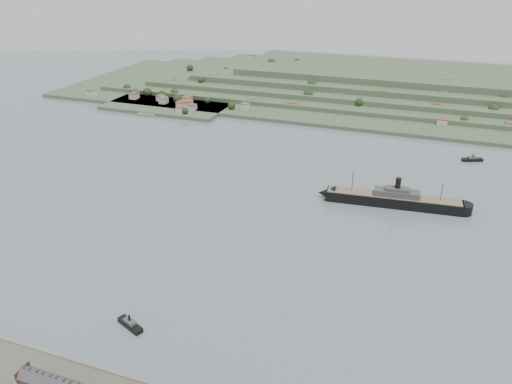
% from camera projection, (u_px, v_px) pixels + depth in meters
% --- Properties ---
extents(ground, '(1400.00, 1400.00, 0.00)m').
position_uv_depth(ground, '(247.00, 225.00, 346.85)').
color(ground, slate).
rests_on(ground, ground).
extents(far_peninsula, '(760.00, 309.00, 30.00)m').
position_uv_depth(far_peninsula, '(372.00, 86.00, 666.33)').
color(far_peninsula, '#3F5237').
rests_on(far_peninsula, ground).
extents(steamship, '(112.44, 22.89, 26.97)m').
position_uv_depth(steamship, '(389.00, 199.00, 372.81)').
color(steamship, black).
rests_on(steamship, ground).
extents(tugboat, '(16.76, 10.28, 7.35)m').
position_uv_depth(tugboat, '(130.00, 324.00, 250.82)').
color(tugboat, black).
rests_on(tugboat, ground).
extents(ferry_west, '(18.01, 5.95, 6.66)m').
position_uv_depth(ferry_west, '(174.00, 112.00, 593.12)').
color(ferry_west, black).
rests_on(ferry_west, ground).
extents(ferry_east, '(19.17, 11.91, 6.98)m').
position_uv_depth(ferry_east, '(472.00, 159.00, 454.58)').
color(ferry_east, black).
rests_on(ferry_east, ground).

